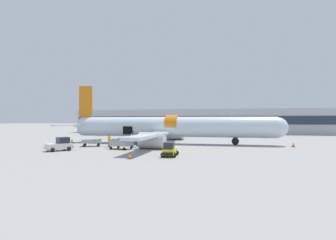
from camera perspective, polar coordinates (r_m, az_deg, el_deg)
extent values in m
plane|color=gray|center=(41.66, 0.89, -5.61)|extent=(500.00, 500.00, 0.00)
cube|color=yellow|center=(34.39, -3.53, -6.79)|extent=(20.95, 1.37, 0.01)
cube|color=#B2B2B7|center=(82.08, 6.49, -0.29)|extent=(77.34, 9.41, 7.32)
cube|color=#232D3D|center=(77.35, 6.14, -0.04)|extent=(75.79, 0.16, 2.34)
cylinder|color=silver|center=(44.89, 0.93, -1.51)|extent=(33.87, 3.43, 3.43)
sphere|color=silver|center=(44.79, 22.70, -1.51)|extent=(3.25, 3.25, 3.25)
cone|color=silver|center=(50.97, -18.10, -1.33)|extent=(3.94, 3.15, 3.15)
cylinder|color=orange|center=(44.85, 0.92, -1.12)|extent=(2.03, 3.43, 3.43)
cube|color=orange|center=(50.75, -17.47, 3.84)|extent=(2.57, 0.28, 5.73)
cube|color=silver|center=(46.69, -20.34, -1.03)|extent=(0.98, 9.28, 0.20)
cube|color=silver|center=(54.74, -15.12, -0.88)|extent=(0.98, 9.28, 0.20)
cube|color=silver|center=(36.70, -3.83, -3.31)|extent=(2.33, 16.57, 0.40)
cube|color=silver|center=(53.81, 1.34, -2.26)|extent=(2.33, 16.57, 0.40)
cylinder|color=#B2B7BF|center=(36.81, -3.48, -4.48)|extent=(3.61, 2.33, 2.33)
cylinder|color=#B2B7BF|center=(53.68, 1.52, -3.07)|extent=(3.61, 2.33, 2.33)
cube|color=black|center=(45.35, -8.78, -2.25)|extent=(1.70, 0.12, 1.40)
cylinder|color=#56565B|center=(44.14, 14.45, -3.58)|extent=(0.22, 0.22, 1.43)
sphere|color=black|center=(44.19, 14.45, -4.51)|extent=(1.20, 1.20, 1.20)
cylinder|color=#56565B|center=(43.42, -4.09, -3.64)|extent=(0.22, 0.22, 1.43)
sphere|color=black|center=(43.47, -4.09, -4.58)|extent=(1.20, 1.20, 1.20)
cylinder|color=#56565B|center=(48.06, -2.48, -3.29)|extent=(0.22, 0.22, 1.43)
sphere|color=black|center=(48.11, -2.48, -4.14)|extent=(1.20, 1.20, 1.20)
cube|color=yellow|center=(29.55, 0.42, -6.82)|extent=(1.39, 2.91, 0.64)
cube|color=#232833|center=(28.99, 0.26, -5.59)|extent=(1.14, 1.33, 0.72)
cube|color=black|center=(28.12, -0.08, -7.43)|extent=(1.15, 0.17, 0.32)
sphere|color=black|center=(28.74, -1.10, -7.57)|extent=(0.56, 0.56, 0.56)
sphere|color=black|center=(28.54, 1.31, -7.62)|extent=(0.56, 0.56, 0.56)
sphere|color=black|center=(30.64, -0.41, -7.10)|extent=(0.56, 0.56, 0.56)
sphere|color=black|center=(30.45, 1.86, -7.14)|extent=(0.56, 0.56, 0.56)
cube|color=silver|center=(37.55, -22.69, -5.29)|extent=(3.18, 3.48, 0.74)
cube|color=#232833|center=(37.67, -21.91, -4.09)|extent=(1.98, 1.96, 0.80)
cube|color=black|center=(38.11, -20.42, -5.43)|extent=(1.30, 0.99, 0.37)
sphere|color=black|center=(37.19, -20.75, -5.85)|extent=(0.56, 0.56, 0.56)
sphere|color=black|center=(38.68, -21.60, -5.62)|extent=(0.56, 0.56, 0.56)
sphere|color=black|center=(36.50, -23.84, -5.96)|extent=(0.56, 0.56, 0.56)
sphere|color=black|center=(38.02, -24.58, -5.72)|extent=(0.56, 0.56, 0.56)
cube|color=#999BA0|center=(42.49, -10.58, -4.68)|extent=(3.12, 1.41, 0.05)
cube|color=#999BA0|center=(41.94, -8.65, -4.43)|extent=(0.09, 1.33, 0.41)
cube|color=#999BA0|center=(41.88, -10.90, -4.43)|extent=(3.03, 0.14, 0.41)
cube|color=#999BA0|center=(43.06, -10.28, -4.31)|extent=(3.03, 0.14, 0.41)
cube|color=#333338|center=(41.83, -8.03, -5.11)|extent=(0.90, 0.10, 0.06)
sphere|color=black|center=(41.52, -9.52, -5.35)|extent=(0.40, 0.40, 0.40)
sphere|color=black|center=(42.77, -8.91, -5.19)|extent=(0.40, 0.40, 0.40)
sphere|color=black|center=(42.31, -12.28, -5.25)|extent=(0.40, 0.40, 0.40)
sphere|color=black|center=(43.53, -11.60, -5.10)|extent=(0.40, 0.40, 0.40)
cube|color=#2D2D33|center=(42.19, -10.11, -4.38)|extent=(0.50, 0.19, 0.44)
cube|color=#14472D|center=(42.35, -10.62, -4.30)|extent=(0.41, 0.27, 0.53)
cube|color=#4C1E1E|center=(42.82, -11.00, -4.38)|extent=(0.51, 0.25, 0.34)
cube|color=#1E2347|center=(42.11, -9.35, -4.28)|extent=(0.44, 0.20, 0.59)
cube|color=#999BA0|center=(42.30, -16.32, -4.72)|extent=(3.40, 2.74, 0.05)
cube|color=#999BA0|center=(42.18, -14.35, -4.44)|extent=(0.73, 1.59, 0.38)
cube|color=#999BA0|center=(41.47, -16.42, -4.52)|extent=(2.69, 1.21, 0.38)
cube|color=#999BA0|center=(43.10, -16.23, -4.35)|extent=(2.69, 1.21, 0.38)
cube|color=#333338|center=(42.20, -13.69, -5.07)|extent=(0.86, 0.43, 0.06)
sphere|color=black|center=(41.41, -14.99, -5.36)|extent=(0.40, 0.40, 0.40)
sphere|color=black|center=(43.11, -14.84, -5.15)|extent=(0.40, 0.40, 0.40)
sphere|color=black|center=(41.60, -17.86, -5.34)|extent=(0.40, 0.40, 0.40)
sphere|color=black|center=(43.28, -17.60, -5.13)|extent=(0.40, 0.40, 0.40)
cube|color=#4C1E1E|center=(42.52, -15.72, -4.41)|extent=(0.55, 0.46, 0.38)
cube|color=olive|center=(42.52, -15.25, -4.44)|extent=(0.39, 0.34, 0.34)
cube|color=#999BA0|center=(37.20, -10.15, -5.48)|extent=(3.41, 2.38, 0.05)
cube|color=#999BA0|center=(36.33, -8.17, -5.14)|extent=(0.44, 1.72, 0.54)
cube|color=#999BA0|center=(36.49, -10.91, -5.12)|extent=(2.99, 0.72, 0.54)
cube|color=#999BA0|center=(37.87, -9.42, -4.93)|extent=(2.99, 0.72, 0.54)
cube|color=#333338|center=(36.12, -7.52, -5.99)|extent=(0.90, 0.27, 0.06)
sphere|color=black|center=(35.91, -9.51, -6.18)|extent=(0.40, 0.40, 0.40)
sphere|color=black|center=(37.35, -8.00, -5.94)|extent=(0.40, 0.40, 0.40)
sphere|color=black|center=(37.17, -12.30, -5.97)|extent=(0.40, 0.40, 0.40)
sphere|color=black|center=(38.57, -10.74, -5.76)|extent=(0.40, 0.40, 0.40)
cube|color=#721951|center=(37.12, -9.68, -5.07)|extent=(0.54, 0.36, 0.49)
cube|color=#4C1E1E|center=(36.80, -8.66, -5.19)|extent=(0.42, 0.26, 0.39)
cube|color=#14472D|center=(36.98, -10.38, -5.09)|extent=(0.43, 0.32, 0.49)
cylinder|color=#2D2D33|center=(42.92, -7.22, -4.92)|extent=(0.35, 0.35, 0.77)
cylinder|color=#B7E019|center=(42.87, -7.22, -4.00)|extent=(0.44, 0.44, 0.61)
sphere|color=brown|center=(42.84, -7.22, -3.46)|extent=(0.21, 0.21, 0.21)
cylinder|color=#B7E019|center=(43.09, -7.20, -4.07)|extent=(0.14, 0.14, 0.56)
cylinder|color=#B7E019|center=(42.66, -7.24, -4.11)|extent=(0.14, 0.14, 0.56)
cylinder|color=#1E2338|center=(39.64, -5.86, -5.28)|extent=(0.43, 0.43, 0.84)
cylinder|color=#CCE523|center=(39.58, -5.86, -4.20)|extent=(0.55, 0.55, 0.66)
sphere|color=beige|center=(39.55, -5.86, -3.55)|extent=(0.23, 0.23, 0.23)
cylinder|color=#CCE523|center=(39.36, -5.74, -4.33)|extent=(0.18, 0.18, 0.61)
cylinder|color=#CCE523|center=(39.80, -5.97, -4.28)|extent=(0.18, 0.18, 0.61)
cylinder|color=#2D2D33|center=(40.06, -7.75, -5.23)|extent=(0.32, 0.32, 0.83)
cylinder|color=#B7E019|center=(40.00, -7.75, -4.17)|extent=(0.41, 0.41, 0.66)
sphere|color=tan|center=(39.97, -7.75, -3.54)|extent=(0.23, 0.23, 0.23)
cylinder|color=#B7E019|center=(39.79, -7.88, -4.30)|extent=(0.13, 0.13, 0.60)
cylinder|color=#B7E019|center=(40.22, -7.63, -4.25)|extent=(0.13, 0.13, 0.60)
cylinder|color=#1E2338|center=(41.37, -6.76, -5.06)|extent=(0.32, 0.32, 0.85)
cylinder|color=#B7E019|center=(41.31, -6.76, -4.01)|extent=(0.41, 0.41, 0.67)
sphere|color=beige|center=(41.28, -6.76, -3.39)|extent=(0.23, 0.23, 0.23)
cylinder|color=#B7E019|center=(41.54, -6.66, -4.09)|extent=(0.13, 0.13, 0.61)
cylinder|color=#B7E019|center=(41.09, -6.85, -4.13)|extent=(0.13, 0.13, 0.61)
cylinder|color=#2D2D33|center=(40.18, -12.70, -5.17)|extent=(0.43, 0.43, 0.90)
cylinder|color=orange|center=(40.12, -12.70, -4.03)|extent=(0.55, 0.55, 0.71)
sphere|color=brown|center=(40.09, -12.70, -3.35)|extent=(0.25, 0.25, 0.25)
cylinder|color=orange|center=(40.37, -12.68, -4.11)|extent=(0.17, 0.17, 0.65)
cylinder|color=orange|center=(39.88, -12.71, -4.16)|extent=(0.17, 0.17, 0.65)
cylinder|color=black|center=(44.54, -7.91, -4.70)|extent=(0.44, 0.44, 0.85)
cylinder|color=#CCE523|center=(44.48, -7.91, -3.72)|extent=(0.56, 0.56, 0.67)
sphere|color=beige|center=(44.46, -7.91, -3.15)|extent=(0.23, 0.23, 0.23)
cylinder|color=#CCE523|center=(44.70, -8.03, -3.80)|extent=(0.18, 0.18, 0.61)
cylinder|color=#CCE523|center=(44.27, -7.79, -3.84)|extent=(0.18, 0.18, 0.61)
cube|color=black|center=(43.83, 25.63, -5.31)|extent=(0.60, 0.60, 0.03)
cone|color=orange|center=(43.80, 25.63, -4.84)|extent=(0.44, 0.44, 0.74)
cylinder|color=white|center=(43.79, 25.63, -4.80)|extent=(0.26, 0.26, 0.09)
cube|color=black|center=(27.90, -8.32, -8.35)|extent=(0.50, 0.50, 0.03)
cone|color=orange|center=(27.85, -8.32, -7.74)|extent=(0.37, 0.37, 0.62)
cylinder|color=white|center=(27.85, -8.32, -7.68)|extent=(0.21, 0.21, 0.07)
cube|color=black|center=(37.65, -1.34, -6.18)|extent=(0.59, 0.59, 0.03)
cone|color=orange|center=(37.62, -1.34, -5.75)|extent=(0.43, 0.43, 0.60)
cylinder|color=white|center=(37.62, -1.34, -5.70)|extent=(0.25, 0.25, 0.07)
cube|color=black|center=(50.34, -20.20, -4.62)|extent=(0.58, 0.58, 0.03)
cone|color=orange|center=(50.32, -20.20, -4.27)|extent=(0.43, 0.43, 0.66)
cylinder|color=white|center=(50.32, -20.20, -4.23)|extent=(0.25, 0.25, 0.08)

